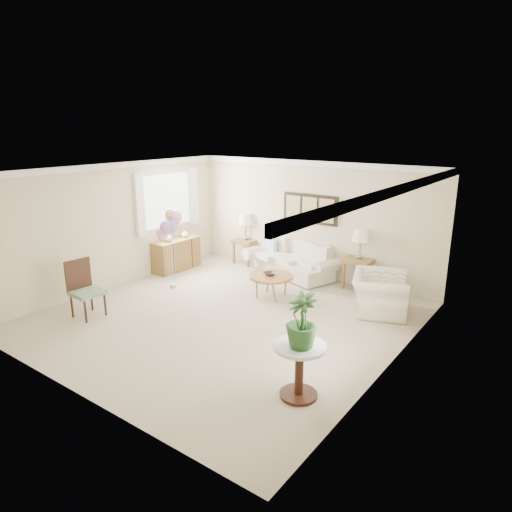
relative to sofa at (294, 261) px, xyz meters
The scene contains 18 objects.
ground_plane 2.85m from the sofa, 84.33° to the right, with size 6.00×6.00×0.00m, color #BAAD94.
room_shell 3.03m from the sofa, 86.43° to the right, with size 6.04×6.04×2.60m.
wall_art_triptych 1.27m from the sofa, 28.10° to the left, with size 1.35×0.06×0.65m.
sofa is the anchor object (origin of this frame).
end_table_left 1.48m from the sofa, behind, with size 0.56×0.51×0.61m.
end_table_right 1.58m from the sofa, ahead, with size 0.60×0.54×0.65m.
lamp_left 1.66m from the sofa, behind, with size 0.36×0.36×0.64m.
lamp_right 1.76m from the sofa, ahead, with size 0.35×0.35×0.62m.
coffee_table 1.51m from the sofa, 76.45° to the right, with size 0.88×0.88×0.45m.
decor_bowl 1.52m from the sofa, 77.69° to the right, with size 0.24×0.24×0.06m, color #2E241F.
armchair 2.58m from the sofa, 21.27° to the right, with size 1.10×0.96×0.72m, color #F3DEC2.
side_table 4.95m from the sofa, 57.89° to the right, with size 0.66×0.66×0.72m.
potted_plant 5.05m from the sofa, 57.80° to the right, with size 0.39×0.39×0.70m, color #1C4620.
accent_chair 4.61m from the sofa, 113.22° to the right, with size 0.53×0.53×1.04m.
credenza 2.81m from the sofa, 152.07° to the right, with size 0.46×1.20×0.74m.
vase_white 2.96m from the sofa, 147.68° to the right, with size 0.18×0.18×0.19m, color silver.
vase_sage 2.71m from the sofa, 157.39° to the right, with size 0.17×0.17×0.17m, color silver.
balloon_cluster 3.00m from the sofa, 125.24° to the right, with size 0.48×0.46×1.69m.
Camera 1 is at (4.91, -5.82, 3.33)m, focal length 32.00 mm.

